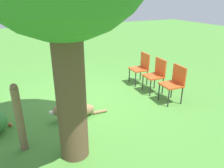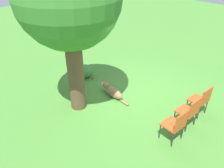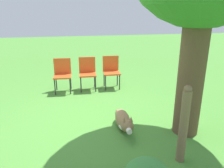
{
  "view_description": "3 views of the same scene",
  "coord_description": "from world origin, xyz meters",
  "px_view_note": "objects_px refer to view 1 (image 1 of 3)",
  "views": [
    {
      "loc": [
        1.39,
        4.16,
        2.31
      ],
      "look_at": [
        -0.4,
        0.39,
        0.63
      ],
      "focal_mm": 35.0,
      "sensor_mm": 36.0,
      "label": 1
    },
    {
      "loc": [
        -3.55,
        4.16,
        3.84
      ],
      "look_at": [
        0.44,
        0.34,
        0.41
      ],
      "focal_mm": 35.0,
      "sensor_mm": 36.0,
      "label": 2
    },
    {
      "loc": [
        3.81,
        -0.57,
        2.05
      ],
      "look_at": [
        -0.54,
        0.33,
        0.54
      ],
      "focal_mm": 35.0,
      "sensor_mm": 36.0,
      "label": 3
    }
  ],
  "objects_px": {
    "fence_post": "(19,118)",
    "tennis_ball": "(10,125)",
    "red_chair_0": "(141,66)",
    "red_chair_2": "(174,82)",
    "red_chair_1": "(156,73)",
    "dog": "(75,111)"
  },
  "relations": [
    {
      "from": "dog",
      "to": "fence_post",
      "type": "bearing_deg",
      "value": 32.75
    },
    {
      "from": "red_chair_2",
      "to": "tennis_ball",
      "type": "relative_size",
      "value": 12.71
    },
    {
      "from": "fence_post",
      "to": "red_chair_1",
      "type": "distance_m",
      "value": 3.43
    },
    {
      "from": "fence_post",
      "to": "tennis_ball",
      "type": "distance_m",
      "value": 0.99
    },
    {
      "from": "red_chair_2",
      "to": "tennis_ball",
      "type": "height_order",
      "value": "red_chair_2"
    },
    {
      "from": "red_chair_0",
      "to": "red_chair_1",
      "type": "xyz_separation_m",
      "value": [
        -0.03,
        0.66,
        0.0
      ]
    },
    {
      "from": "fence_post",
      "to": "red_chair_2",
      "type": "bearing_deg",
      "value": -174.21
    },
    {
      "from": "dog",
      "to": "tennis_ball",
      "type": "distance_m",
      "value": 1.23
    },
    {
      "from": "red_chair_0",
      "to": "red_chair_2",
      "type": "relative_size",
      "value": 1.0
    },
    {
      "from": "fence_post",
      "to": "red_chair_0",
      "type": "relative_size",
      "value": 1.32
    },
    {
      "from": "dog",
      "to": "red_chair_2",
      "type": "height_order",
      "value": "red_chair_2"
    },
    {
      "from": "fence_post",
      "to": "tennis_ball",
      "type": "xyz_separation_m",
      "value": [
        0.19,
        -0.8,
        -0.54
      ]
    },
    {
      "from": "red_chair_0",
      "to": "red_chair_2",
      "type": "xyz_separation_m",
      "value": [
        -0.06,
        1.31,
        0.0
      ]
    },
    {
      "from": "dog",
      "to": "red_chair_0",
      "type": "xyz_separation_m",
      "value": [
        -2.24,
        -1.07,
        0.35
      ]
    },
    {
      "from": "tennis_ball",
      "to": "fence_post",
      "type": "bearing_deg",
      "value": 103.4
    },
    {
      "from": "red_chair_0",
      "to": "red_chair_2",
      "type": "distance_m",
      "value": 1.31
    },
    {
      "from": "fence_post",
      "to": "red_chair_2",
      "type": "xyz_separation_m",
      "value": [
        -3.32,
        -0.34,
        -0.08
      ]
    },
    {
      "from": "dog",
      "to": "tennis_ball",
      "type": "height_order",
      "value": "dog"
    },
    {
      "from": "red_chair_0",
      "to": "red_chair_1",
      "type": "bearing_deg",
      "value": 96.16
    },
    {
      "from": "dog",
      "to": "red_chair_1",
      "type": "bearing_deg",
      "value": -166.39
    },
    {
      "from": "red_chair_1",
      "to": "red_chair_2",
      "type": "height_order",
      "value": "same"
    },
    {
      "from": "fence_post",
      "to": "red_chair_1",
      "type": "height_order",
      "value": "fence_post"
    }
  ]
}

